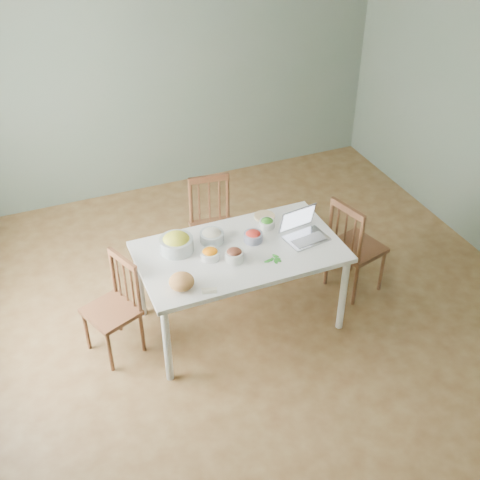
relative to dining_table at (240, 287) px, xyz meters
name	(u,v)px	position (x,y,z in m)	size (l,w,h in m)	color
floor	(255,310)	(0.18, 0.07, -0.39)	(5.00, 5.00, 0.00)	brown
ceiling	(261,3)	(0.18, 0.07, 2.31)	(5.00, 5.00, 0.00)	white
wall_back	(165,75)	(0.18, 2.57, 0.96)	(5.00, 0.00, 2.70)	#60695C
wall_front	(470,428)	(0.18, -2.43, 0.96)	(5.00, 0.00, 2.70)	#60695C
dining_table	(240,287)	(0.00, 0.00, 0.00)	(1.67, 0.94, 0.78)	white
chair_far	(214,229)	(0.06, 0.79, 0.08)	(0.42, 0.40, 0.95)	#392113
chair_left	(111,310)	(-1.10, 0.07, 0.05)	(0.39, 0.38, 0.89)	#392113
chair_right	(357,245)	(1.17, 0.03, 0.09)	(0.43, 0.41, 0.97)	#392113
bread_boule	(182,282)	(-0.59, -0.28, 0.45)	(0.19, 0.19, 0.13)	#CB8245
butter_stick	(209,291)	(-0.42, -0.40, 0.41)	(0.12, 0.03, 0.03)	beige
bowl_squash	(176,243)	(-0.48, 0.19, 0.47)	(0.28, 0.28, 0.16)	yellow
bowl_carrot	(210,254)	(-0.26, -0.01, 0.43)	(0.15, 0.15, 0.09)	orange
bowl_onion	(212,236)	(-0.17, 0.21, 0.45)	(0.20, 0.20, 0.11)	beige
bowl_mushroom	(234,255)	(-0.09, -0.11, 0.44)	(0.15, 0.15, 0.10)	#361B14
bowl_redpep	(253,236)	(0.15, 0.08, 0.44)	(0.16, 0.16, 0.09)	red
bowl_broccoli	(267,223)	(0.34, 0.22, 0.43)	(0.13, 0.13, 0.08)	#1D4914
flatbread	(264,216)	(0.39, 0.37, 0.40)	(0.18, 0.18, 0.02)	beige
basil_bunch	(272,259)	(0.19, -0.23, 0.40)	(0.17, 0.17, 0.02)	#32832D
laptop	(307,227)	(0.57, -0.07, 0.51)	(0.34, 0.29, 0.24)	silver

